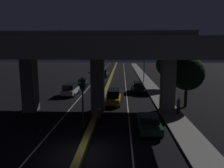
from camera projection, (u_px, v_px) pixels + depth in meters
ground_plane at (82, 155)px, 14.94m from camera, size 200.00×200.00×0.00m
lane_line_left_inner at (95, 81)px, 49.60m from camera, size 0.12×126.00×0.00m
lane_line_right_inner at (125, 81)px, 49.29m from camera, size 0.12×126.00×0.00m
median_divider at (110, 80)px, 49.41m from camera, size 0.51×126.00×0.42m
sidewalk_right at (150, 86)px, 42.16m from camera, size 2.41×126.00×0.17m
elevated_overpass at (97, 51)px, 23.97m from camera, size 21.58×13.01×9.13m
traffic_light_left_of_median at (83, 94)px, 18.91m from camera, size 0.30×0.49×4.76m
street_lamp at (142, 62)px, 45.33m from camera, size 2.75×0.32×7.29m
car_dark_green_lead at (149, 123)px, 19.28m from camera, size 2.06×4.50×1.43m
car_taxi_yellow_second at (114, 97)px, 28.26m from camera, size 1.98×4.12×1.98m
car_black_third at (138, 87)px, 36.19m from camera, size 1.99×4.51×1.71m
car_white_lead_oncoming at (70, 89)px, 33.85m from camera, size 2.07×4.49×1.83m
car_dark_green_second_oncoming at (83, 82)px, 42.43m from camera, size 1.95×4.06×1.41m
car_dark_green_third_oncoming at (104, 74)px, 54.75m from camera, size 1.97×4.36×1.91m
car_dark_green_fourth_oncoming at (96, 69)px, 67.11m from camera, size 2.09×4.69×1.68m
motorcycle_red_filtering_near at (99, 116)px, 21.70m from camera, size 0.34×1.91×1.38m
pedestrian_on_sidewalk at (179, 106)px, 23.67m from camera, size 0.35×0.35×1.75m
roadside_tree_kerbside_near at (187, 73)px, 26.52m from camera, size 4.21×4.21×6.34m
roadside_tree_kerbside_mid at (168, 65)px, 38.74m from camera, size 4.18×4.18×6.42m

